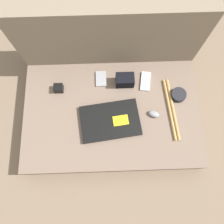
{
  "coord_description": "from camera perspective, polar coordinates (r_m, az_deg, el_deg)",
  "views": [
    {
      "loc": [
        -0.01,
        -0.38,
        1.42
      ],
      "look_at": [
        0.0,
        0.0,
        0.17
      ],
      "focal_mm": 35.0,
      "sensor_mm": 36.0,
      "label": 1
    }
  ],
  "objects": [
    {
      "name": "ground_plane",
      "position": [
        1.47,
        0.0,
        -1.97
      ],
      "size": [
        8.0,
        8.0,
        0.0
      ],
      "primitive_type": "plane",
      "color": "#7A6651"
    },
    {
      "name": "couch_seat",
      "position": [
        1.39,
        0.0,
        -1.16
      ],
      "size": [
        1.07,
        0.68,
        0.15
      ],
      "color": "#7A6656",
      "rests_on": "ground_plane"
    },
    {
      "name": "couch_backrest",
      "position": [
        1.39,
        -0.64,
        19.19
      ],
      "size": [
        1.07,
        0.2,
        0.59
      ],
      "color": "#7F705B",
      "rests_on": "ground_plane"
    },
    {
      "name": "laptop",
      "position": [
        1.29,
        -0.45,
        -2.28
      ],
      "size": [
        0.37,
        0.27,
        0.03
      ],
      "rotation": [
        0.0,
        0.0,
        0.12
      ],
      "color": "black",
      "rests_on": "couch_seat"
    },
    {
      "name": "computer_mouse",
      "position": [
        1.32,
        10.9,
        -0.51
      ],
      "size": [
        0.08,
        0.06,
        0.03
      ],
      "rotation": [
        0.0,
        0.0,
        -0.4
      ],
      "color": "gray",
      "rests_on": "couch_seat"
    },
    {
      "name": "speaker_puck",
      "position": [
        1.4,
        16.94,
        4.32
      ],
      "size": [
        0.09,
        0.09,
        0.03
      ],
      "color": "black",
      "rests_on": "couch_seat"
    },
    {
      "name": "phone_silver",
      "position": [
        1.4,
        8.73,
        7.93
      ],
      "size": [
        0.08,
        0.13,
        0.01
      ],
      "rotation": [
        0.0,
        0.0,
        -0.16
      ],
      "color": "silver",
      "rests_on": "couch_seat"
    },
    {
      "name": "phone_black",
      "position": [
        1.4,
        -2.87,
        8.66
      ],
      "size": [
        0.07,
        0.1,
        0.01
      ],
      "rotation": [
        0.0,
        0.0,
        0.01
      ],
      "color": "#99999E",
      "rests_on": "couch_seat"
    },
    {
      "name": "camera_pouch",
      "position": [
        1.36,
        3.37,
        8.27
      ],
      "size": [
        0.11,
        0.07,
        0.08
      ],
      "color": "black",
      "rests_on": "couch_seat"
    },
    {
      "name": "charger_brick",
      "position": [
        1.39,
        -13.79,
        6.04
      ],
      "size": [
        0.05,
        0.05,
        0.05
      ],
      "color": "black",
      "rests_on": "couch_seat"
    },
    {
      "name": "drumstick_pair",
      "position": [
        1.36,
        15.21,
        0.77
      ],
      "size": [
        0.07,
        0.39,
        0.02
      ],
      "rotation": [
        0.0,
        0.0,
        0.08
      ],
      "color": "tan",
      "rests_on": "couch_seat"
    }
  ]
}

